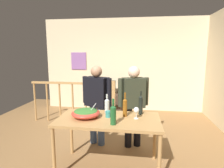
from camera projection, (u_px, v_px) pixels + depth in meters
The scene contains 16 objects.
ground_plane at pixel (111, 150), 3.39m from camera, with size 6.78×6.78×0.00m, color olive.
back_wall at pixel (123, 65), 5.71m from camera, with size 4.85×0.10×2.78m, color beige.
framed_picture at pixel (79, 61), 5.82m from camera, with size 0.48×0.03×0.53m, color #8C5D9B.
stair_railing at pixel (86, 99), 4.62m from camera, with size 2.14×0.10×1.09m.
tv_console at pixel (107, 103), 5.61m from camera, with size 0.90×0.40×0.55m, color #38281E.
flat_screen_tv at pixel (107, 86), 5.50m from camera, with size 0.53×0.12×0.41m.
serving_table at pixel (108, 123), 2.75m from camera, with size 1.50×0.77×0.80m.
salad_bowl at pixel (86, 113), 2.77m from camera, with size 0.42×0.42×0.22m.
wine_glass at pixel (136, 111), 2.70m from camera, with size 0.08×0.08×0.17m.
wine_bottle_clear at pixel (107, 105), 2.95m from camera, with size 0.07×0.07×0.31m.
wine_bottle_green at pixel (113, 114), 2.48m from camera, with size 0.08×0.08×0.35m.
wine_bottle_dark at pixel (141, 104), 2.90m from camera, with size 0.07×0.07×0.36m.
wine_bottle_amber at pixel (125, 107), 2.80m from camera, with size 0.07×0.07×0.37m.
mug_teal at pixel (108, 114), 2.78m from camera, with size 0.12×0.08×0.09m.
person_standing_left at pixel (97, 99), 3.50m from camera, with size 0.59×0.37×1.52m.
person_standing_right at pixel (133, 101), 3.41m from camera, with size 0.55×0.35×1.52m.
Camera 1 is at (0.46, -3.11, 1.75)m, focal length 29.85 mm.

